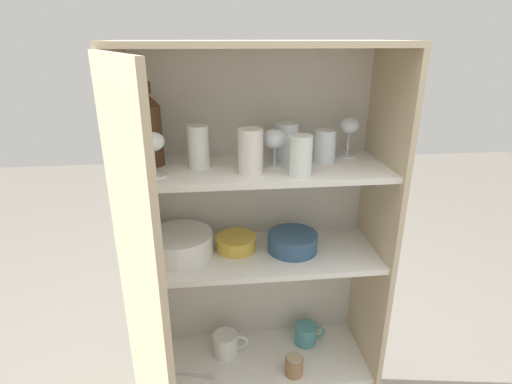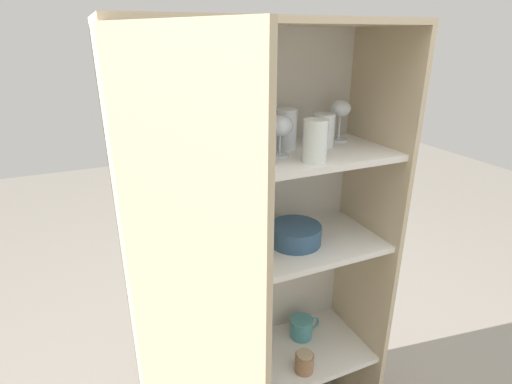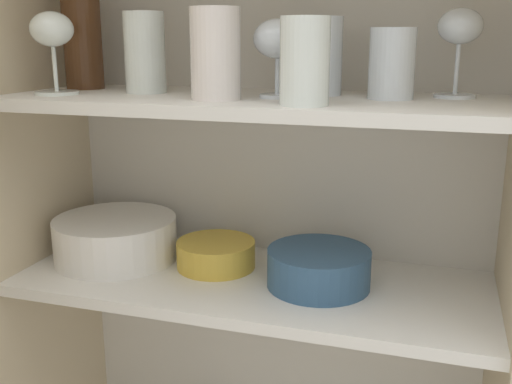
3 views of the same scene
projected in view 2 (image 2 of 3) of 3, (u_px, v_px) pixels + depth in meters
name	position (u px, v px, depth m)	size (l,w,h in m)	color
cupboard_back_panel	(244.00, 245.00, 1.47)	(0.86, 0.02, 1.49)	silver
cupboard_side_left	(134.00, 299.00, 1.17)	(0.02, 0.35, 1.49)	#CCB793
cupboard_side_right	(365.00, 243.00, 1.49)	(0.02, 0.35, 1.49)	#CCB793
cupboard_top_panel	(265.00, 21.00, 1.05)	(0.86, 0.35, 0.02)	#CCB793
shelf_board_lower	(263.00, 365.00, 1.48)	(0.82, 0.32, 0.02)	white
shelf_board_middle	(263.00, 253.00, 1.31)	(0.82, 0.32, 0.02)	white
shelf_board_upper	(264.00, 160.00, 1.19)	(0.82, 0.32, 0.02)	white
cupboard_door	(194.00, 384.00, 0.89)	(0.19, 0.40, 1.49)	tan
tumbler_glass_0	(199.00, 140.00, 1.10)	(0.07, 0.07, 0.14)	white
tumbler_glass_1	(262.00, 140.00, 1.10)	(0.08, 0.08, 0.14)	silver
tumbler_glass_2	(284.00, 129.00, 1.25)	(0.08, 0.08, 0.13)	white
tumbler_glass_3	(315.00, 141.00, 1.12)	(0.07, 0.07, 0.12)	white
tumbler_glass_4	(323.00, 131.00, 1.27)	(0.07, 0.07, 0.11)	white
wine_glass_0	(156.00, 142.00, 0.98)	(0.07, 0.07, 0.13)	white
wine_glass_1	(280.00, 127.00, 1.17)	(0.08, 0.08, 0.12)	white
wine_glass_2	(340.00, 111.00, 1.33)	(0.07, 0.07, 0.14)	white
wine_bottle	(140.00, 125.00, 1.06)	(0.07, 0.07, 0.27)	#4C2D19
plate_stack_white	(178.00, 255.00, 1.20)	(0.23, 0.23, 0.08)	white
mixing_bowl_large	(295.00, 233.00, 1.34)	(0.18, 0.18, 0.06)	#33567A
serving_bowl_small	(237.00, 243.00, 1.29)	(0.14, 0.14, 0.05)	gold
coffee_mug_primary	(302.00, 327.00, 1.60)	(0.13, 0.09, 0.08)	teal
coffee_mug_extra_1	(227.00, 356.00, 1.44)	(0.14, 0.10, 0.09)	white
storage_jar	(304.00, 362.00, 1.43)	(0.07, 0.07, 0.08)	#99704C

